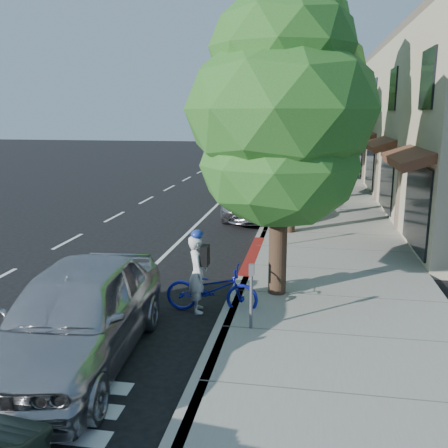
% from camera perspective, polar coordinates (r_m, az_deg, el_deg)
% --- Properties ---
extents(ground, '(120.00, 120.00, 0.00)m').
position_cam_1_polar(ground, '(13.45, 2.78, -5.25)').
color(ground, black).
rests_on(ground, ground).
extents(sidewalk, '(4.60, 56.00, 0.15)m').
position_cam_1_polar(sidewalk, '(21.12, 11.71, 1.29)').
color(sidewalk, gray).
rests_on(sidewalk, ground).
extents(curb, '(0.30, 56.00, 0.15)m').
position_cam_1_polar(curb, '(21.16, 5.48, 1.52)').
color(curb, '#9E998E').
rests_on(curb, ground).
extents(curb_red_segment, '(0.32, 4.00, 0.15)m').
position_cam_1_polar(curb_red_segment, '(14.38, 3.28, -3.76)').
color(curb_red_segment, maroon).
rests_on(curb_red_segment, ground).
extents(street_tree_0, '(4.07, 4.07, 6.63)m').
position_cam_1_polar(street_tree_0, '(10.73, 6.54, 12.35)').
color(street_tree_0, black).
rests_on(street_tree_0, ground).
extents(street_tree_1, '(4.69, 4.69, 8.22)m').
position_cam_1_polar(street_tree_1, '(16.75, 7.93, 16.01)').
color(street_tree_1, black).
rests_on(street_tree_1, ground).
extents(street_tree_2, '(3.96, 3.96, 6.97)m').
position_cam_1_polar(street_tree_2, '(22.72, 8.44, 13.10)').
color(street_tree_2, black).
rests_on(street_tree_2, ground).
extents(street_tree_3, '(5.25, 5.25, 8.19)m').
position_cam_1_polar(street_tree_3, '(28.73, 8.83, 14.22)').
color(street_tree_3, black).
rests_on(street_tree_3, ground).
extents(street_tree_4, '(4.01, 4.01, 7.26)m').
position_cam_1_polar(street_tree_4, '(34.72, 9.02, 13.21)').
color(street_tree_4, black).
rests_on(street_tree_4, ground).
extents(street_tree_5, '(4.69, 4.69, 7.66)m').
position_cam_1_polar(street_tree_5, '(40.72, 9.19, 13.31)').
color(street_tree_5, black).
rests_on(street_tree_5, ground).
extents(cyclist, '(0.56, 0.69, 1.66)m').
position_cam_1_polar(cyclist, '(10.50, -3.03, -5.69)').
color(cyclist, silver).
rests_on(cyclist, ground).
extents(bicycle, '(1.96, 0.68, 1.03)m').
position_cam_1_polar(bicycle, '(10.54, -1.41, -7.41)').
color(bicycle, '#151A96').
rests_on(bicycle, ground).
extents(silver_suv, '(3.27, 6.15, 1.65)m').
position_cam_1_polar(silver_suv, '(20.37, 3.96, 3.26)').
color(silver_suv, '#A7A7AC').
rests_on(silver_suv, ground).
extents(dark_sedan, '(1.66, 4.10, 1.32)m').
position_cam_1_polar(dark_sedan, '(27.52, 5.21, 5.33)').
color(dark_sedan, black).
rests_on(dark_sedan, ground).
extents(white_pickup, '(2.32, 5.17, 1.47)m').
position_cam_1_polar(white_pickup, '(30.13, 5.93, 6.09)').
color(white_pickup, white).
rests_on(white_pickup, ground).
extents(dark_suv_far, '(2.20, 4.76, 1.58)m').
position_cam_1_polar(dark_suv_far, '(37.33, 6.60, 7.40)').
color(dark_suv_far, black).
rests_on(dark_suv_far, ground).
extents(near_car_a, '(2.35, 5.14, 1.71)m').
position_cam_1_polar(near_car_a, '(8.76, -16.55, -9.84)').
color(near_car_a, '#B1B1B6').
rests_on(near_car_a, ground).
extents(pedestrian, '(1.00, 1.00, 1.64)m').
position_cam_1_polar(pedestrian, '(19.72, 9.31, 3.24)').
color(pedestrian, black).
rests_on(pedestrian, sidewalk).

